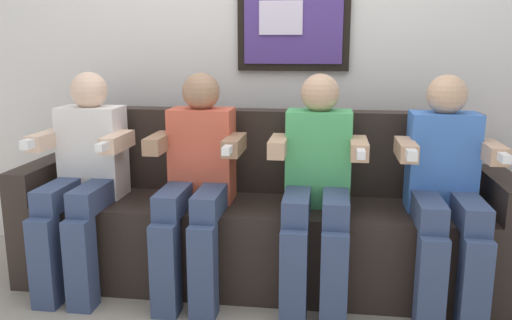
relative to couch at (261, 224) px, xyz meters
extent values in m
plane|color=#9E9384|center=(0.00, -0.33, -0.31)|extent=(6.41, 6.41, 0.00)
cube|color=silver|center=(0.00, 0.44, 0.99)|extent=(4.93, 0.05, 2.60)
cube|color=black|center=(0.13, 0.40, 1.04)|extent=(0.63, 0.03, 0.50)
cube|color=#4C337F|center=(0.13, 0.38, 1.04)|extent=(0.55, 0.02, 0.42)
cube|color=silver|center=(0.06, 0.37, 1.08)|extent=(0.24, 0.02, 0.18)
cube|color=#2D231E|center=(0.00, -0.04, -0.09)|extent=(2.25, 0.58, 0.45)
cube|color=#2D231E|center=(0.00, 0.18, 0.36)|extent=(2.25, 0.14, 0.45)
cube|color=#2D231E|center=(-1.20, -0.04, 0.00)|extent=(0.14, 0.58, 0.62)
cube|color=#2D231E|center=(1.20, -0.04, 0.00)|extent=(0.14, 0.58, 0.62)
cube|color=white|center=(-0.89, -0.05, 0.38)|extent=(0.32, 0.20, 0.48)
sphere|color=beige|center=(-0.89, -0.05, 0.70)|extent=(0.19, 0.19, 0.19)
cube|color=#38476B|center=(-0.98, -0.25, 0.20)|extent=(0.12, 0.40, 0.12)
cube|color=#38476B|center=(-0.80, -0.25, 0.20)|extent=(0.12, 0.40, 0.12)
cube|color=#38476B|center=(-0.98, -0.45, -0.09)|extent=(0.12, 0.12, 0.45)
cube|color=#38476B|center=(-0.80, -0.45, -0.09)|extent=(0.12, 0.12, 0.45)
cube|color=beige|center=(-1.08, -0.17, 0.46)|extent=(0.08, 0.28, 0.08)
cube|color=beige|center=(-0.70, -0.17, 0.46)|extent=(0.08, 0.28, 0.08)
cube|color=white|center=(-0.70, -0.33, 0.47)|extent=(0.04, 0.13, 0.04)
cube|color=white|center=(-1.08, -0.33, 0.47)|extent=(0.04, 0.10, 0.04)
cube|color=#D8593F|center=(-0.30, -0.05, 0.38)|extent=(0.32, 0.20, 0.48)
sphere|color=#9E7556|center=(-0.30, -0.05, 0.70)|extent=(0.19, 0.19, 0.19)
cube|color=#38476B|center=(-0.39, -0.25, 0.20)|extent=(0.12, 0.40, 0.12)
cube|color=#38476B|center=(-0.21, -0.25, 0.20)|extent=(0.12, 0.40, 0.12)
cube|color=#38476B|center=(-0.39, -0.45, -0.09)|extent=(0.12, 0.12, 0.45)
cube|color=#38476B|center=(-0.21, -0.45, -0.09)|extent=(0.12, 0.12, 0.45)
cube|color=#9E7556|center=(-0.49, -0.17, 0.46)|extent=(0.08, 0.28, 0.08)
cube|color=#9E7556|center=(-0.11, -0.17, 0.46)|extent=(0.08, 0.28, 0.08)
cube|color=white|center=(-0.11, -0.33, 0.47)|extent=(0.04, 0.13, 0.04)
cube|color=#4CB266|center=(0.30, -0.05, 0.38)|extent=(0.32, 0.20, 0.48)
sphere|color=tan|center=(0.30, -0.05, 0.70)|extent=(0.19, 0.19, 0.19)
cube|color=#38476B|center=(0.21, -0.25, 0.20)|extent=(0.12, 0.40, 0.12)
cube|color=#38476B|center=(0.39, -0.25, 0.20)|extent=(0.12, 0.40, 0.12)
cube|color=#38476B|center=(0.21, -0.45, -0.09)|extent=(0.12, 0.12, 0.45)
cube|color=#38476B|center=(0.39, -0.45, -0.09)|extent=(0.12, 0.12, 0.45)
cube|color=tan|center=(0.11, -0.17, 0.46)|extent=(0.08, 0.28, 0.08)
cube|color=tan|center=(0.49, -0.17, 0.46)|extent=(0.08, 0.28, 0.08)
cube|color=white|center=(0.49, -0.33, 0.47)|extent=(0.04, 0.13, 0.04)
cube|color=#3F72CC|center=(0.89, -0.05, 0.38)|extent=(0.32, 0.20, 0.48)
sphere|color=tan|center=(0.89, -0.05, 0.70)|extent=(0.19, 0.19, 0.19)
cube|color=#38476B|center=(0.80, -0.25, 0.20)|extent=(0.12, 0.40, 0.12)
cube|color=#38476B|center=(0.98, -0.25, 0.20)|extent=(0.12, 0.40, 0.12)
cube|color=#38476B|center=(0.80, -0.45, -0.09)|extent=(0.12, 0.12, 0.45)
cube|color=#38476B|center=(0.98, -0.45, -0.09)|extent=(0.12, 0.12, 0.45)
cube|color=tan|center=(0.70, -0.17, 0.46)|extent=(0.08, 0.28, 0.08)
cube|color=tan|center=(1.08, -0.17, 0.46)|extent=(0.08, 0.28, 0.08)
cube|color=white|center=(1.08, -0.33, 0.47)|extent=(0.04, 0.13, 0.04)
cube|color=white|center=(0.70, -0.33, 0.47)|extent=(0.04, 0.10, 0.04)
camera|label=1|loc=(0.35, -2.66, 0.94)|focal=37.17mm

